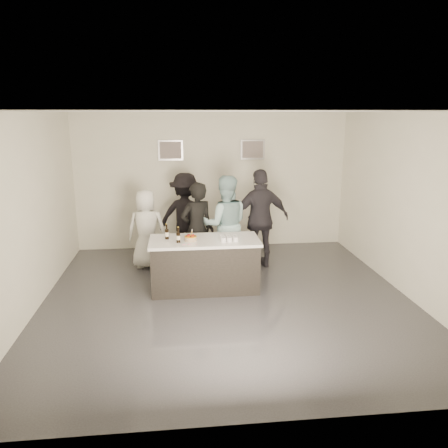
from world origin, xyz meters
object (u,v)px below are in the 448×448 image
Objects in this scene: beer_bottle_b at (178,235)px; person_main_blue at (225,224)px; beer_bottle_a at (167,232)px; person_guest_back at (186,216)px; person_main_black at (197,229)px; cake at (191,239)px; person_guest_left at (147,229)px; bar_counter at (205,264)px; person_guest_right at (261,219)px.

person_main_blue is at bearing 48.31° from beer_bottle_b.
beer_bottle_a is 1.69m from person_guest_back.
person_main_black is (0.35, 0.88, -0.15)m from beer_bottle_b.
person_guest_back is at bearing -104.12° from person_main_black.
person_guest_back is (-0.04, 1.79, -0.04)m from cake.
cake is 1.14m from person_main_blue.
beer_bottle_b is at bearing 119.25° from person_guest_left.
person_guest_left is at bearing 130.18° from bar_counter.
bar_counter is 7.15× the size of beer_bottle_b.
beer_bottle_a is 0.86m from person_main_black.
beer_bottle_b is 1.34m from person_main_blue.
cake is at bearing -165.57° from bar_counter.
person_main_blue reaches higher than person_guest_back.
cake is 0.11× the size of person_main_blue.
person_guest_right reaches higher than person_guest_left.
bar_counter is at bearing 135.74° from person_guest_left.
person_guest_back is at bearing 91.42° from cake.
person_guest_back is at bearing -34.20° from person_guest_right.
person_main_black reaches higher than beer_bottle_b.
person_main_blue is 1.20× the size of person_guest_left.
beer_bottle_a and beer_bottle_b have the same top height.
bar_counter is at bearing 63.13° from person_main_blue.
person_guest_back is (-0.73, 0.88, -0.03)m from person_main_blue.
person_guest_left is (-0.82, 1.31, -0.16)m from cake.
beer_bottle_b is 0.14× the size of person_main_blue.
bar_counter is 9.03× the size of cake.
person_guest_right reaches higher than beer_bottle_b.
beer_bottle_a is at bearing 129.63° from beer_bottle_b.
beer_bottle_a is at bearing 115.43° from person_guest_left.
beer_bottle_b is 0.96m from person_main_black.
beer_bottle_b is 1.55m from person_guest_left.
bar_counter is 1.81m from person_guest_back.
beer_bottle_a is at bearing 36.35° from person_main_blue.
person_main_blue is at bearing 6.18° from person_guest_right.
beer_bottle_b is (0.19, -0.23, 0.00)m from beer_bottle_a.
person_main_black is 1.09m from person_guest_left.
person_main_blue is (0.45, 0.85, 0.48)m from bar_counter.
cake is 1.79m from person_guest_back.
bar_counter is 0.86m from beer_bottle_a.
person_main_black reaches higher than bar_counter.
person_guest_back is at bearing -142.43° from person_guest_left.
person_guest_back reaches higher than bar_counter.
cake is 0.11× the size of person_guest_right.
person_guest_left is (-1.05, 1.25, 0.33)m from bar_counter.
person_main_black reaches higher than person_guest_left.
beer_bottle_b is 1.89m from person_guest_back.
person_guest_left is at bearing 109.87° from beer_bottle_a.
beer_bottle_b reaches higher than bar_counter.
cake reaches higher than bar_counter.
person_guest_right reaches higher than person_main_blue.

